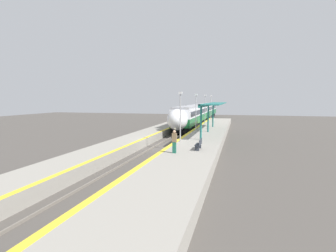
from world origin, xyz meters
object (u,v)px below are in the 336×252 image
Objects in this scene: railway_signal at (186,113)px; lamppost_far at (205,107)px; platform_bench at (199,144)px; person_waiting at (174,141)px; lamppost_near at (180,113)px; train at (200,113)px; lamppost_mid at (196,109)px; lamppost_farthest at (211,106)px.

railway_signal is 0.79× the size of lamppost_far.
person_waiting reaches higher than platform_bench.
lamppost_far reaches higher than railway_signal.
person_waiting is 0.46× the size of railway_signal.
person_waiting is 5.97m from lamppost_near.
lamppost_near is at bearing 97.78° from person_waiting.
person_waiting is at bearing -88.26° from lamppost_far.
lamppost_far reaches higher than train.
lamppost_mid is at bearing 100.25° from platform_bench.
train is at bearing 98.12° from platform_bench.
lamppost_farthest reaches higher than platform_bench.
railway_signal is at bearing 106.40° from lamppost_mid.
lamppost_farthest is at bearing 50.00° from railway_signal.
lamppost_near reaches higher than person_waiting.
railway_signal is 6.76m from lamppost_farthest.
lamppost_mid is at bearing -73.60° from railway_signal.
person_waiting is at bearing -82.22° from lamppost_near.
platform_bench is 0.85× the size of person_waiting.
platform_bench is 33.19m from lamppost_farthest.
train is 33.56m from platform_bench.
railway_signal is 6.48m from lamppost_far.
platform_bench is at bearing -79.75° from lamppost_mid.
lamppost_farthest is at bearing 94.22° from platform_bench.
lamppost_near is (-2.44, 3.70, 2.39)m from platform_bench.
railway_signal is 15.14m from lamppost_mid.
lamppost_mid reaches higher than railway_signal.
platform_bench is at bearing 48.72° from person_waiting.
lamppost_near and lamppost_farthest have the same top height.
train is 10.33m from lamppost_far.
lamppost_near is 1.00× the size of lamppost_mid.
person_waiting is 0.37× the size of lamppost_near.
lamppost_near and lamppost_far have the same top height.
lamppost_far is 9.77m from lamppost_farthest.
lamppost_mid is (0.00, 9.77, 0.00)m from lamppost_near.
lamppost_mid is 1.00× the size of lamppost_farthest.
person_waiting is at bearing -85.01° from train.
railway_signal is at bearing -130.00° from lamppost_farthest.
railway_signal is at bearing 99.96° from lamppost_near.
lamppost_near is (2.30, -29.51, 1.48)m from train.
lamppost_mid is at bearing -90.00° from lamppost_farthest.
train reaches higher than person_waiting.
train is at bearing 102.99° from lamppost_far.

